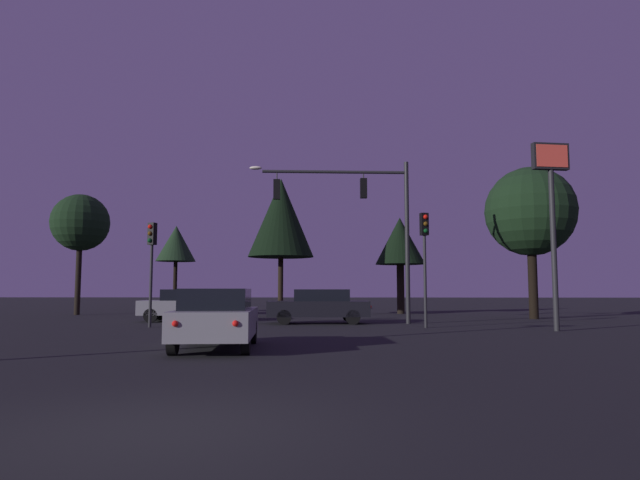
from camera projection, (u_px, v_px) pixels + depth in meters
ground_plane at (304, 317)px, 30.24m from camera, size 168.00×168.00×0.00m
traffic_signal_mast_arm at (362, 210)px, 24.82m from camera, size 7.17×0.77×7.29m
traffic_light_corner_left at (151, 253)px, 22.35m from camera, size 0.37×0.39×4.22m
traffic_light_corner_right at (425, 246)px, 22.09m from camera, size 0.36×0.38×4.58m
car_nearside_lane at (217, 317)px, 14.00m from camera, size 2.24×4.34×1.52m
car_crossing_left at (319, 306)px, 24.65m from camera, size 4.68×2.17×1.52m
car_crossing_right at (183, 305)px, 26.27m from camera, size 4.13×2.08×1.52m
car_far_lane at (205, 301)px, 34.34m from camera, size 3.91×4.31×1.52m
store_sign_illuminated at (552, 193)px, 20.52m from camera, size 1.42×0.49×6.97m
tree_behind_sign at (530, 212)px, 29.12m from camera, size 4.69×4.69×7.97m
tree_left_far at (176, 244)px, 47.82m from camera, size 3.38×3.38×7.07m
tree_center_horizon at (80, 223)px, 33.74m from camera, size 3.47×3.47×7.34m
tree_right_cluster at (400, 242)px, 35.29m from camera, size 3.17×3.17×6.13m
tree_lot_edge at (281, 218)px, 31.29m from camera, size 3.70×3.70×7.83m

